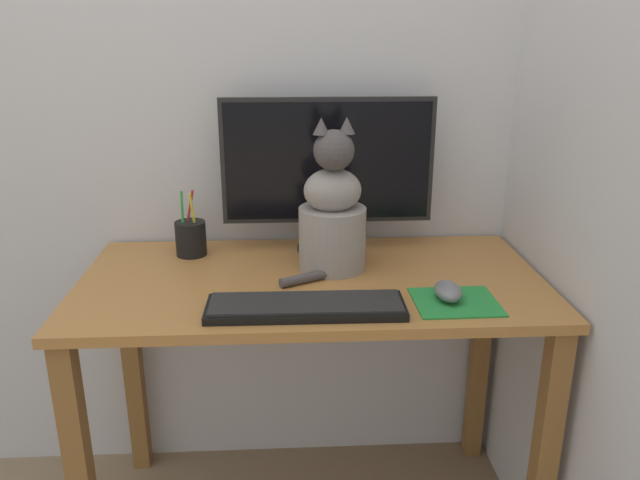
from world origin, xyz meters
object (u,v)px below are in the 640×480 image
cat (332,215)px  monitor (328,168)px  computer_mouse_right (448,291)px  pen_cup (191,238)px  keyboard (306,306)px

cat → monitor: bearing=84.1°
monitor → computer_mouse_right: monitor is taller
computer_mouse_right → pen_cup: pen_cup is taller
monitor → computer_mouse_right: 0.48m
keyboard → pen_cup: size_ratio=2.47×
computer_mouse_right → cat: bearing=138.9°
monitor → keyboard: size_ratio=1.30×
cat → pen_cup: (-0.38, 0.12, -0.10)m
computer_mouse_right → pen_cup: 0.71m
pen_cup → cat: bearing=-17.8°
monitor → cat: size_ratio=1.47×
monitor → cat: monitor is taller
computer_mouse_right → pen_cup: (-0.63, 0.34, 0.03)m
cat → pen_cup: bearing=155.1°
computer_mouse_right → pen_cup: bearing=151.6°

